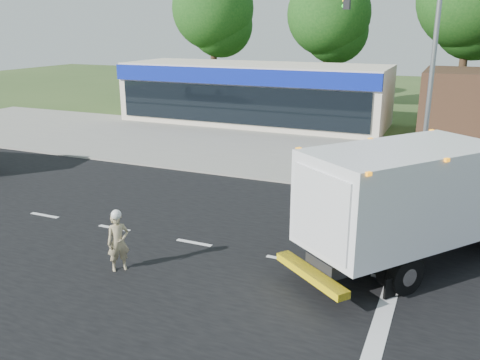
% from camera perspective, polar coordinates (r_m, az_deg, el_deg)
% --- Properties ---
extents(ground, '(120.00, 120.00, 0.00)m').
position_cam_1_polar(ground, '(14.83, 5.22, -8.95)').
color(ground, '#385123').
rests_on(ground, ground).
extents(road_asphalt, '(60.00, 14.00, 0.02)m').
position_cam_1_polar(road_asphalt, '(14.83, 5.22, -8.93)').
color(road_asphalt, black).
rests_on(road_asphalt, ground).
extents(sidewalk, '(60.00, 2.40, 0.12)m').
position_cam_1_polar(sidewalk, '(22.25, 11.87, -0.15)').
color(sidewalk, gray).
rests_on(sidewalk, ground).
extents(parking_apron, '(60.00, 9.00, 0.02)m').
position_cam_1_polar(parking_apron, '(27.79, 14.34, 2.98)').
color(parking_apron, gray).
rests_on(parking_apron, ground).
extents(lane_markings, '(55.20, 7.00, 0.01)m').
position_cam_1_polar(lane_markings, '(13.34, 8.99, -12.14)').
color(lane_markings, silver).
rests_on(lane_markings, road_asphalt).
extents(ems_box_truck, '(6.70, 7.67, 3.47)m').
position_cam_1_polar(ems_box_truck, '(14.70, 19.88, -1.73)').
color(ems_box_truck, black).
rests_on(ems_box_truck, ground).
extents(emergency_worker, '(0.70, 0.71, 1.76)m').
position_cam_1_polar(emergency_worker, '(14.25, -13.52, -6.65)').
color(emergency_worker, tan).
rests_on(emergency_worker, ground).
extents(retail_strip_mall, '(18.00, 6.20, 4.00)m').
position_cam_1_polar(retail_strip_mall, '(35.44, 1.56, 9.72)').
color(retail_strip_mall, beige).
rests_on(retail_strip_mall, ground).
extents(traffic_signal_pole, '(3.51, 0.25, 8.00)m').
position_cam_1_polar(traffic_signal_pole, '(20.45, 18.94, 11.75)').
color(traffic_signal_pole, gray).
rests_on(traffic_signal_pole, ground).
extents(background_trees, '(36.77, 7.39, 12.10)m').
position_cam_1_polar(background_trees, '(41.19, 17.32, 17.49)').
color(background_trees, '#332114').
rests_on(background_trees, ground).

